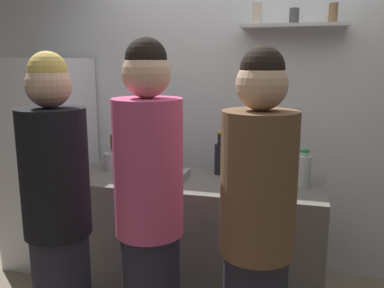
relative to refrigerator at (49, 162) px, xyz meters
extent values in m
cube|color=white|center=(1.56, 0.40, 0.44)|extent=(4.80, 0.10, 2.60)
cube|color=silver|center=(1.94, 0.24, 1.08)|extent=(0.76, 0.22, 0.02)
cylinder|color=beige|center=(1.68, 0.24, 1.17)|extent=(0.07, 0.07, 0.16)
cylinder|color=#4C4C51|center=(1.94, 0.24, 1.15)|extent=(0.07, 0.07, 0.11)
cylinder|color=olive|center=(2.21, 0.24, 1.16)|extent=(0.06, 0.06, 0.14)
cube|color=white|center=(0.00, 0.00, 0.00)|extent=(0.58, 0.66, 1.72)
cylinder|color=#99999E|center=(0.16, -0.35, 0.09)|extent=(0.02, 0.02, 0.45)
cube|color=#66605B|center=(1.33, -0.31, -0.41)|extent=(1.76, 0.62, 0.90)
cube|color=gray|center=(1.12, -0.32, 0.06)|extent=(0.34, 0.24, 0.05)
cylinder|color=#B2B2B7|center=(0.67, -0.20, 0.10)|extent=(0.11, 0.11, 0.12)
cylinder|color=silver|center=(0.69, -0.21, 0.15)|extent=(0.02, 0.04, 0.16)
cylinder|color=silver|center=(0.67, -0.21, 0.15)|extent=(0.01, 0.01, 0.15)
cylinder|color=silver|center=(0.67, -0.21, 0.15)|extent=(0.01, 0.01, 0.16)
cylinder|color=silver|center=(0.68, -0.23, 0.16)|extent=(0.04, 0.01, 0.17)
cylinder|color=silver|center=(0.69, -0.20, 0.16)|extent=(0.01, 0.03, 0.17)
cylinder|color=silver|center=(0.69, -0.18, 0.16)|extent=(0.01, 0.01, 0.17)
cylinder|color=silver|center=(0.68, -0.21, 0.16)|extent=(0.02, 0.01, 0.17)
cylinder|color=#B2BFB2|center=(1.82, -0.11, 0.14)|extent=(0.08, 0.08, 0.19)
cylinder|color=#B2BFB2|center=(1.82, -0.11, 0.27)|extent=(0.03, 0.03, 0.08)
cylinder|color=#333333|center=(1.82, -0.11, 0.32)|extent=(0.04, 0.04, 0.02)
cylinder|color=black|center=(1.48, -0.12, 0.15)|extent=(0.07, 0.07, 0.22)
cylinder|color=black|center=(1.48, -0.12, 0.30)|extent=(0.03, 0.03, 0.08)
cylinder|color=gold|center=(1.48, -0.12, 0.34)|extent=(0.03, 0.03, 0.02)
cylinder|color=#472814|center=(0.64, -0.05, 0.16)|extent=(0.08, 0.08, 0.23)
cylinder|color=#472814|center=(0.64, -0.05, 0.31)|extent=(0.03, 0.03, 0.08)
cylinder|color=maroon|center=(0.64, -0.05, 0.36)|extent=(0.04, 0.04, 0.02)
cylinder|color=silver|center=(2.07, -0.26, 0.14)|extent=(0.09, 0.09, 0.20)
cylinder|color=silver|center=(2.07, -0.26, 0.25)|extent=(0.05, 0.05, 0.03)
cylinder|color=#268C3F|center=(2.07, -0.26, 0.27)|extent=(0.06, 0.06, 0.02)
cylinder|color=brown|center=(1.86, -1.14, 0.30)|extent=(0.34, 0.34, 0.66)
sphere|color=#D8AD8C|center=(1.86, -1.14, 0.74)|extent=(0.22, 0.22, 0.22)
sphere|color=black|center=(1.86, -1.14, 0.80)|extent=(0.19, 0.19, 0.19)
cylinder|color=black|center=(0.85, -1.17, 0.29)|extent=(0.34, 0.34, 0.65)
sphere|color=#D8AD8C|center=(0.85, -1.17, 0.72)|extent=(0.22, 0.22, 0.22)
sphere|color=#D8B759|center=(0.85, -1.17, 0.79)|extent=(0.19, 0.19, 0.19)
cylinder|color=#D14C7F|center=(1.33, -1.10, 0.33)|extent=(0.34, 0.34, 0.67)
sphere|color=#D8AD8C|center=(1.33, -1.10, 0.78)|extent=(0.23, 0.23, 0.23)
sphere|color=black|center=(1.33, -1.10, 0.85)|extent=(0.20, 0.20, 0.20)
camera|label=1|loc=(2.03, -2.89, 0.83)|focal=38.04mm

